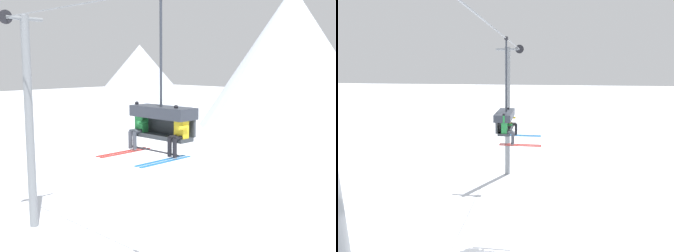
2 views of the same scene
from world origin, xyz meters
TOP-DOWN VIEW (x-y plane):
  - lift_tower_far at (8.87, -0.02)m, footprint 0.36×1.88m
  - lift_cable at (0.91, -0.80)m, footprint 17.90×0.05m
  - chairlift_chair at (1.71, -0.73)m, footprint 1.92×0.74m
  - skier_green at (0.96, -0.94)m, footprint 0.48×1.70m
  - skier_yellow at (2.45, -0.94)m, footprint 0.48×1.70m

SIDE VIEW (x-z plane):
  - lift_tower_far at x=8.87m, z-range 0.17..9.38m
  - skier_green at x=0.96m, z-range 4.72..6.06m
  - skier_yellow at x=2.45m, z-range 4.72..6.06m
  - chairlift_chair at x=1.71m, z-range 3.63..7.81m
  - lift_cable at x=0.91m, z-range 8.90..8.95m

